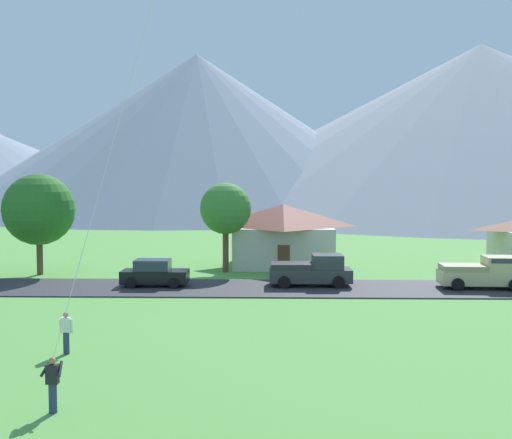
{
  "coord_description": "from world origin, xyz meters",
  "views": [
    {
      "loc": [
        0.64,
        -8.61,
        6.94
      ],
      "look_at": [
        -0.11,
        20.92,
        5.0
      ],
      "focal_mm": 44.37,
      "sensor_mm": 36.0,
      "label": 1
    }
  ],
  "objects_px": {
    "house_left_center": "(283,234)",
    "tree_left_of_center": "(226,209)",
    "pickup_truck_charcoal_west_side": "(312,270)",
    "pickup_truck_sand_east_side": "(484,272)",
    "parked_car_black_mid_west": "(154,273)",
    "tree_center": "(39,210)",
    "watcher_person": "(66,332)"
  },
  "relations": [
    {
      "from": "tree_left_of_center",
      "to": "parked_car_black_mid_west",
      "type": "distance_m",
      "value": 8.59
    },
    {
      "from": "house_left_center",
      "to": "tree_center",
      "type": "distance_m",
      "value": 18.48
    },
    {
      "from": "watcher_person",
      "to": "tree_left_of_center",
      "type": "bearing_deg",
      "value": 77.95
    },
    {
      "from": "house_left_center",
      "to": "tree_center",
      "type": "relative_size",
      "value": 1.14
    },
    {
      "from": "tree_center",
      "to": "watcher_person",
      "type": "distance_m",
      "value": 22.39
    },
    {
      "from": "parked_car_black_mid_west",
      "to": "pickup_truck_charcoal_west_side",
      "type": "height_order",
      "value": "pickup_truck_charcoal_west_side"
    },
    {
      "from": "pickup_truck_sand_east_side",
      "to": "parked_car_black_mid_west",
      "type": "bearing_deg",
      "value": 179.11
    },
    {
      "from": "house_left_center",
      "to": "parked_car_black_mid_west",
      "type": "distance_m",
      "value": 13.39
    },
    {
      "from": "tree_center",
      "to": "watcher_person",
      "type": "bearing_deg",
      "value": -67.15
    },
    {
      "from": "parked_car_black_mid_west",
      "to": "pickup_truck_sand_east_side",
      "type": "height_order",
      "value": "pickup_truck_sand_east_side"
    },
    {
      "from": "parked_car_black_mid_west",
      "to": "tree_center",
      "type": "bearing_deg",
      "value": 151.74
    },
    {
      "from": "pickup_truck_sand_east_side",
      "to": "watcher_person",
      "type": "height_order",
      "value": "pickup_truck_sand_east_side"
    },
    {
      "from": "house_left_center",
      "to": "pickup_truck_charcoal_west_side",
      "type": "xyz_separation_m",
      "value": [
        1.72,
        -9.99,
        -1.46
      ]
    },
    {
      "from": "tree_left_of_center",
      "to": "house_left_center",
      "type": "bearing_deg",
      "value": 41.46
    },
    {
      "from": "tree_left_of_center",
      "to": "pickup_truck_charcoal_west_side",
      "type": "distance_m",
      "value": 9.35
    },
    {
      "from": "house_left_center",
      "to": "tree_left_of_center",
      "type": "relative_size",
      "value": 1.26
    },
    {
      "from": "pickup_truck_sand_east_side",
      "to": "watcher_person",
      "type": "distance_m",
      "value": 26.12
    },
    {
      "from": "pickup_truck_sand_east_side",
      "to": "pickup_truck_charcoal_west_side",
      "type": "bearing_deg",
      "value": 176.42
    },
    {
      "from": "tree_left_of_center",
      "to": "pickup_truck_sand_east_side",
      "type": "xyz_separation_m",
      "value": [
        16.65,
        -6.86,
        -3.61
      ]
    },
    {
      "from": "parked_car_black_mid_west",
      "to": "tree_left_of_center",
      "type": "bearing_deg",
      "value": 58.12
    },
    {
      "from": "house_left_center",
      "to": "parked_car_black_mid_west",
      "type": "relative_size",
      "value": 1.97
    },
    {
      "from": "tree_center",
      "to": "pickup_truck_charcoal_west_side",
      "type": "distance_m",
      "value": 20.13
    },
    {
      "from": "house_left_center",
      "to": "pickup_truck_charcoal_west_side",
      "type": "bearing_deg",
      "value": -80.24
    },
    {
      "from": "tree_center",
      "to": "parked_car_black_mid_west",
      "type": "distance_m",
      "value": 11.11
    },
    {
      "from": "tree_left_of_center",
      "to": "parked_car_black_mid_west",
      "type": "xyz_separation_m",
      "value": [
        -4.07,
        -6.54,
        -3.8
      ]
    },
    {
      "from": "house_left_center",
      "to": "pickup_truck_sand_east_side",
      "type": "bearing_deg",
      "value": -40.76
    },
    {
      "from": "tree_left_of_center",
      "to": "parked_car_black_mid_west",
      "type": "relative_size",
      "value": 1.57
    },
    {
      "from": "tree_left_of_center",
      "to": "pickup_truck_sand_east_side",
      "type": "distance_m",
      "value": 18.36
    },
    {
      "from": "house_left_center",
      "to": "pickup_truck_sand_east_side",
      "type": "distance_m",
      "value": 16.38
    },
    {
      "from": "pickup_truck_sand_east_side",
      "to": "tree_left_of_center",
      "type": "bearing_deg",
      "value": 157.6
    },
    {
      "from": "house_left_center",
      "to": "tree_center",
      "type": "height_order",
      "value": "tree_center"
    },
    {
      "from": "watcher_person",
      "to": "pickup_truck_sand_east_side",
      "type": "bearing_deg",
      "value": 35.25
    }
  ]
}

